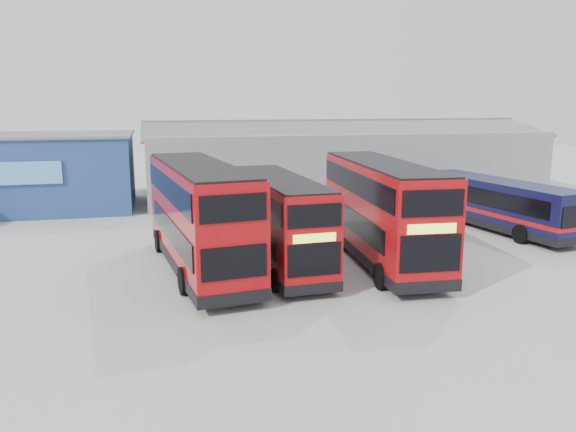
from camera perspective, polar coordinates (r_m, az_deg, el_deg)
The scene contains 7 objects.
ground_plane at distance 24.82m, azimuth 2.14°, elevation -5.55°, with size 120.00×120.00×0.00m, color #A0A09B.
office_block at distance 41.82m, azimuth -23.81°, elevation 4.14°, with size 12.30×8.32×5.12m.
maintenance_shed at distance 45.43m, azimuth 5.22°, elevation 5.63°, with size 30.50×12.00×5.89m.
double_decker_left at distance 24.48m, azimuth -8.94°, elevation -0.25°, with size 4.10×11.38×4.72m.
double_decker_centre at distance 24.91m, azimuth -0.84°, elevation -0.67°, with size 2.82×9.70×4.06m.
double_decker_right at distance 25.97m, azimuth 9.48°, elevation 0.32°, with size 3.32×11.09×4.63m.
single_decker_blue at distance 34.34m, azimuth 20.49°, elevation 1.02°, with size 4.31×10.89×2.89m.
Camera 1 is at (-6.35, -22.84, 7.35)m, focal length 35.00 mm.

